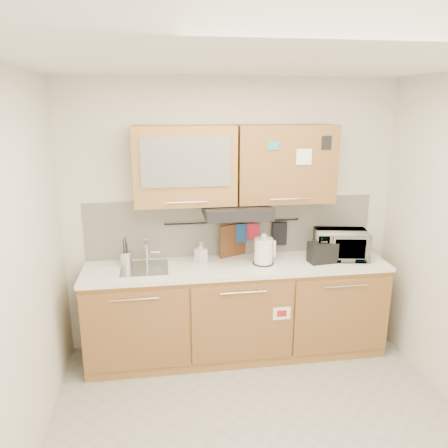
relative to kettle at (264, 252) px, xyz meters
name	(u,v)px	position (x,y,z in m)	size (l,w,h in m)	color
floor	(265,441)	(-0.24, -1.17, -1.04)	(3.20, 3.20, 0.00)	#9E9993
ceiling	(277,59)	(-0.24, -1.17, 1.56)	(3.20, 3.20, 0.00)	white
wall_back	(232,217)	(-0.24, 0.33, 0.26)	(3.20, 3.20, 0.00)	silver
wall_left	(8,288)	(-1.84, -1.17, 0.26)	(3.00, 3.00, 0.00)	silver
base_cabinet	(237,315)	(-0.24, 0.02, -0.63)	(2.80, 0.64, 0.88)	#AC743D
countertop	(237,266)	(-0.24, 0.02, -0.14)	(2.82, 0.62, 0.04)	white
backsplash	(232,227)	(-0.24, 0.32, 0.16)	(2.80, 0.02, 0.56)	silver
upper_cabinets	(235,165)	(-0.25, 0.16, 0.79)	(1.82, 0.37, 0.70)	#AC743D
range_hood	(237,211)	(-0.24, 0.08, 0.38)	(0.60, 0.46, 0.10)	black
sink	(145,268)	(-1.09, 0.04, -0.12)	(0.42, 0.40, 0.26)	silver
utensil_rail	(233,222)	(-0.24, 0.28, 0.22)	(0.02, 0.02, 1.30)	black
utensil_crock	(126,258)	(-1.26, 0.14, -0.05)	(0.13, 0.13, 0.27)	#BCBBC0
kettle	(264,252)	(0.00, 0.00, 0.00)	(0.22, 0.20, 0.30)	white
toaster	(322,252)	(0.56, -0.04, -0.02)	(0.27, 0.18, 0.19)	black
microwave	(341,245)	(0.78, 0.05, 0.02)	(0.49, 0.33, 0.27)	#999999
soap_bottle	(201,252)	(-0.57, 0.12, -0.02)	(0.09, 0.09, 0.20)	#999999
cutting_board	(234,244)	(-0.23, 0.27, 0.00)	(0.32, 0.02, 0.39)	brown
oven_mitt	(241,233)	(-0.16, 0.27, 0.11)	(0.11, 0.03, 0.18)	navy
dark_pouch	(279,234)	(0.22, 0.27, 0.09)	(0.14, 0.04, 0.23)	black
pot_holder	(253,231)	(-0.05, 0.27, 0.12)	(0.13, 0.02, 0.16)	red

